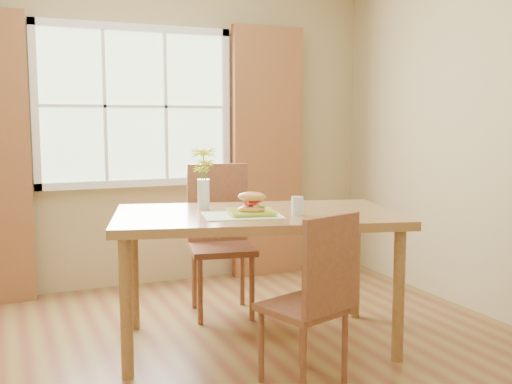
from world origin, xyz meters
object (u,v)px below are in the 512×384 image
at_px(croissant_sandwich, 252,203).
at_px(flower_vase, 203,172).
at_px(water_glass, 297,206).
at_px(dining_table, 256,226).
at_px(chair_far, 220,231).
at_px(chair_near, 315,294).

xyz_separation_m(croissant_sandwich, flower_vase, (-0.17, 0.39, 0.15)).
bearing_deg(croissant_sandwich, water_glass, 17.63).
xyz_separation_m(dining_table, croissant_sandwich, (-0.08, -0.12, 0.17)).
bearing_deg(water_glass, dining_table, 136.95).
distance_m(dining_table, flower_vase, 0.48).
bearing_deg(croissant_sandwich, chair_far, 112.11).
bearing_deg(croissant_sandwich, flower_vase, 142.26).
height_order(chair_near, croissant_sandwich, croissant_sandwich).
relative_size(chair_near, croissant_sandwich, 4.57).
height_order(croissant_sandwich, water_glass, croissant_sandwich).
bearing_deg(flower_vase, chair_far, 59.01).
bearing_deg(flower_vase, water_glass, -45.25).
xyz_separation_m(chair_far, croissant_sandwich, (-0.10, -0.83, 0.32)).
bearing_deg(croissant_sandwich, dining_table, 85.17).
height_order(chair_near, chair_far, chair_far).
bearing_deg(chair_far, croissant_sandwich, -85.72).
bearing_deg(chair_far, water_glass, -67.96).
bearing_deg(dining_table, chair_near, -73.34).
height_order(chair_near, flower_vase, flower_vase).
height_order(chair_far, flower_vase, flower_vase).
bearing_deg(chair_far, flower_vase, -109.88).
distance_m(dining_table, croissant_sandwich, 0.22).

